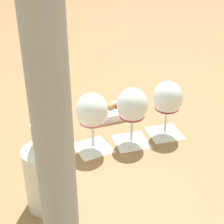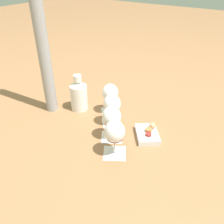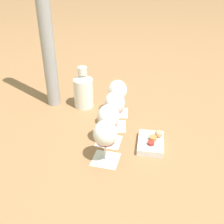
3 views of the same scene
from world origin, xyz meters
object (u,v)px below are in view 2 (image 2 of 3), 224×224
Objects in this scene: snack_dish at (148,134)px; wine_glass_0 at (110,94)px; wine_glass_3 at (115,133)px; wine_glass_2 at (112,118)px; umbrella_pole at (40,27)px; wine_glass_1 at (112,105)px; ceramic_vase at (79,95)px.

wine_glass_0 is at bearing 163.38° from snack_dish.
wine_glass_2 is at bearing 130.98° from wine_glass_3.
wine_glass_2 is 0.95× the size of snack_dish.
wine_glass_3 is 0.95× the size of snack_dish.
umbrella_pole is at bearing -150.39° from wine_glass_0.
wine_glass_2 is 0.20m from snack_dish.
snack_dish is at bearing 2.51° from wine_glass_1.
wine_glass_1 is 1.00× the size of wine_glass_2.
wine_glass_3 is at bearing -52.11° from wine_glass_0.
wine_glass_3 is 0.43m from ceramic_vase.
wine_glass_2 is at bearing -20.89° from ceramic_vase.
ceramic_vase is 0.40m from umbrella_pole.
wine_glass_0 is at bearing 127.89° from wine_glass_3.
ceramic_vase is (-0.24, 0.02, -0.02)m from wine_glass_1.
wine_glass_3 is (0.14, -0.18, -0.00)m from wine_glass_1.
umbrella_pole is (-0.37, -0.07, 0.35)m from wine_glass_1.
wine_glass_0 is 0.35m from wine_glass_3.
ceramic_vase reaches higher than wine_glass_3.
wine_glass_1 is at bearing 127.20° from wine_glass_3.
wine_glass_3 is 0.23m from snack_dish.
wine_glass_0 is 0.95× the size of snack_dish.
umbrella_pole is at bearing 167.83° from wine_glass_3.
wine_glass_0 is at bearing 126.37° from wine_glass_2.
wine_glass_3 is (0.21, -0.28, -0.00)m from wine_glass_0.
wine_glass_1 reaches higher than snack_dish.
wine_glass_1 is at bearing -177.49° from snack_dish.
snack_dish is (0.06, 0.19, -0.10)m from wine_glass_3.
wine_glass_1 is 1.00× the size of wine_glass_3.
wine_glass_0 is 0.18× the size of umbrella_pole.
ceramic_vase is 0.23× the size of umbrella_pole.
wine_glass_0 reaches higher than snack_dish.
umbrella_pole reaches higher than ceramic_vase.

